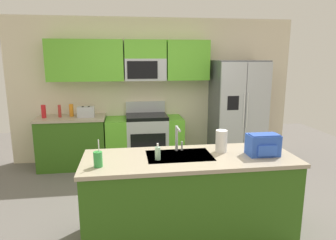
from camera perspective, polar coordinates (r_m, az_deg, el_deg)
ground_plane at (r=3.98m, az=0.90°, el=-16.79°), size 9.00×9.00×0.00m
kitchen_wall_unit at (r=5.57m, az=-3.94°, el=7.35°), size 5.20×0.43×2.60m
back_counter at (r=5.53m, az=-17.63°, el=-3.99°), size 1.15×0.63×0.90m
range_oven at (r=5.46m, az=-4.41°, el=-3.73°), size 1.36×0.61×1.10m
refrigerator at (r=5.65m, az=12.98°, el=1.54°), size 0.90×0.76×1.85m
island_counter at (r=3.32m, az=3.99°, el=-14.23°), size 2.20×0.80×0.90m
toaster at (r=5.32m, az=-15.27°, el=1.51°), size 0.28×0.16×0.18m
pepper_mill at (r=5.44m, az=-19.86°, el=1.60°), size 0.05×0.05×0.21m
bottle_orange at (r=5.46m, az=-17.85°, el=1.77°), size 0.07×0.07×0.21m
bottle_red at (r=5.48m, az=-22.51°, el=1.51°), size 0.08×0.08×0.22m
sink_faucet at (r=3.26m, az=1.83°, el=-3.13°), size 0.08×0.21×0.28m
drink_cup_green at (r=2.91m, az=-13.12°, el=-7.24°), size 0.08×0.08×0.27m
soap_dispenser at (r=3.03m, az=-1.95°, el=-6.29°), size 0.06×0.06×0.17m
paper_towel_roll at (r=3.30m, az=10.06°, el=-3.96°), size 0.12×0.12×0.24m
backpack at (r=3.30m, az=17.58°, el=-4.41°), size 0.32×0.22×0.23m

